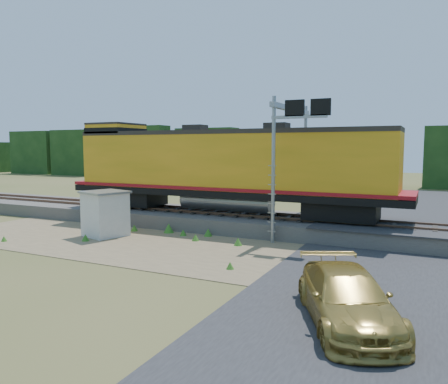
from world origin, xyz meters
The scene contains 11 objects.
ground centered at (0.00, 0.00, 0.00)m, with size 140.00×140.00×0.00m, color #475123.
ballast centered at (0.00, 6.00, 0.40)m, with size 70.00×5.00×0.80m, color slate.
rails centered at (0.00, 6.00, 0.88)m, with size 70.00×1.54×0.16m.
dirt_shoulder centered at (-2.00, 0.50, 0.01)m, with size 26.00×8.00×0.03m, color #8C7754.
road centered at (7.00, 0.74, 0.09)m, with size 7.00×66.00×0.86m.
tree_line_north centered at (0.00, 38.00, 3.07)m, with size 130.00×3.00×6.50m.
weed_clumps centered at (-3.50, 0.10, 0.00)m, with size 15.00×6.20×0.56m, color #397722, non-canonical shape.
locomotive centered at (-2.21, 6.00, 3.53)m, with size 20.18×3.08×5.21m.
shed centered at (-6.47, 0.95, 1.20)m, with size 2.51×2.51×2.37m.
signal_gantry centered at (2.28, 5.34, 5.28)m, with size 2.79×6.20×7.03m.
car centered at (6.94, -5.24, 0.72)m, with size 2.01×4.94×1.43m, color #AA8E3F.
Camera 1 is at (8.86, -16.56, 4.63)m, focal length 35.00 mm.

